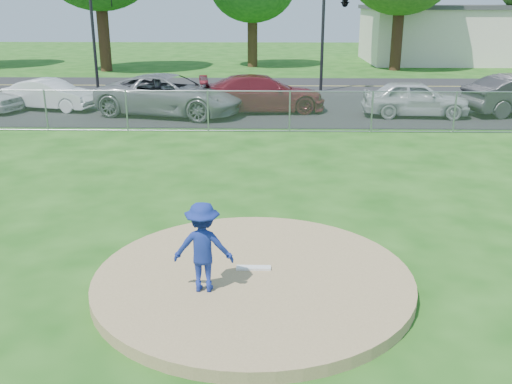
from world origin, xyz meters
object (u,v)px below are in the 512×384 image
Objects in this scene: traffic_cone at (108,106)px; parked_car_darkred at (262,93)px; parked_car_gray at (170,95)px; parked_car_white at (51,95)px; commercial_building at (470,34)px; traffic_signal_left at (97,26)px; parked_car_pearl at (415,99)px; pitcher at (203,247)px; traffic_signal_center at (343,1)px.

parked_car_darkred reaches higher than traffic_cone.
parked_car_white is at bearing 92.92° from parked_car_gray.
traffic_signal_left is (-24.76, -16.00, 1.20)m from commercial_building.
parked_car_pearl is (15.74, -1.17, 0.08)m from parked_car_white.
parked_car_white is (-2.80, 1.07, 0.31)m from traffic_cone.
commercial_building is at bearing -19.58° from parked_car_pearl.
parked_car_gray is at bearing -77.34° from pitcher.
traffic_cone is at bearing 103.65° from parked_car_gray.
commercial_building reaches higher than parked_car_gray.
traffic_cone is (-10.58, -6.81, -4.25)m from traffic_signal_center.
parked_car_gray is (-3.15, 15.70, -0.08)m from pitcher.
parked_car_gray is at bearing 92.95° from parked_car_pearl.
parked_car_white is at bearing -156.80° from traffic_signal_center.
traffic_cone is 0.13× the size of parked_car_darkred.
commercial_building is 4.06× the size of parked_car_white.
pitcher is 0.24× the size of parked_car_gray.
traffic_signal_center reaches higher than pitcher.
traffic_signal_left reaches higher than parked_car_white.
traffic_signal_center reaches higher than parked_car_gray.
pitcher is 17.17m from parked_car_pearl.
parked_car_darkred is (0.72, 16.54, -0.14)m from pitcher.
parked_car_pearl is (7.10, 15.63, -0.18)m from pitcher.
commercial_building is 2.93× the size of traffic_signal_center.
pitcher is 0.36× the size of parked_car_white.
commercial_building is 2.93× the size of traffic_signal_left.
traffic_cone is at bearing -72.46° from traffic_signal_left.
traffic_signal_left is at bearing 49.58° from parked_car_gray.
pitcher is at bearing -70.48° from traffic_signal_left.
parked_car_gray is at bearing -139.07° from traffic_signal_center.
commercial_building is 30.33m from parked_car_gray.
traffic_signal_left and traffic_signal_center have the same top height.
parked_car_darkred is at bearing -123.86° from traffic_signal_center.
commercial_building is 3.77× the size of parked_car_pearl.
commercial_building reaches higher than parked_car_pearl.
traffic_signal_left reaches higher than traffic_cone.
parked_car_darkred is (-4.02, -6.00, -3.81)m from traffic_signal_center.
traffic_signal_left is at bearing 6.95° from parked_car_white.
traffic_signal_left is 0.92× the size of parked_car_gray.
traffic_signal_center is 7.96× the size of traffic_cone.
parked_car_gray is at bearing -54.69° from traffic_signal_left.
traffic_cone is (2.15, -6.81, -3.00)m from traffic_signal_left.
parked_car_darkred is at bearing -126.12° from commercial_building.
parked_car_white is (-25.41, -21.74, -1.48)m from commercial_building.
commercial_building reaches higher than parked_car_darkred.
parked_car_white is 9.36m from parked_car_darkred.
traffic_cone is at bearing -134.75° from commercial_building.
parked_car_darkred is at bearing -78.19° from parked_car_white.
parked_car_white is (-8.64, 16.80, -0.26)m from pitcher.
traffic_signal_left is 1.29× the size of parked_car_pearl.
parked_car_white is (-13.38, -5.74, -3.94)m from traffic_signal_center.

